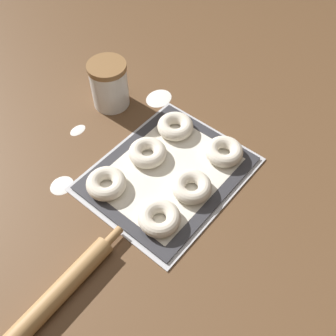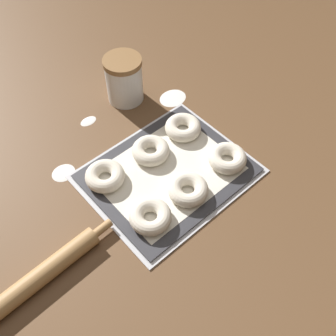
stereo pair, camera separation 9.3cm
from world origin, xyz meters
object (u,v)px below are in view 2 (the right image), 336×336
(bagel_front_left, at_px, (150,216))
(flour_canister, at_px, (124,79))
(bagel_back_center, at_px, (151,151))
(baking_tray, at_px, (168,174))
(bagel_back_right, at_px, (183,128))
(bagel_back_left, at_px, (105,176))
(bagel_front_right, at_px, (227,158))
(bagel_front_center, at_px, (188,189))
(rolling_pin, at_px, (34,281))

(bagel_front_left, distance_m, flour_canister, 0.46)
(bagel_back_center, bearing_deg, baking_tray, -93.40)
(bagel_back_right, relative_size, flour_canister, 0.71)
(bagel_back_left, distance_m, flour_canister, 0.34)
(bagel_front_right, xyz_separation_m, bagel_back_left, (-0.28, 0.17, 0.00))
(baking_tray, relative_size, bagel_back_right, 4.10)
(bagel_back_left, height_order, flour_canister, flour_canister)
(bagel_front_center, distance_m, bagel_back_center, 0.16)
(bagel_front_right, bearing_deg, rolling_pin, 175.17)
(bagel_back_center, relative_size, flour_canister, 0.71)
(bagel_front_left, relative_size, bagel_back_left, 1.00)
(baking_tray, distance_m, bagel_front_right, 0.17)
(baking_tray, distance_m, flour_canister, 0.34)
(bagel_back_center, xyz_separation_m, flour_canister, (0.10, 0.24, 0.05))
(bagel_back_center, height_order, rolling_pin, bagel_back_center)
(bagel_front_center, xyz_separation_m, bagel_back_center, (0.01, 0.16, 0.00))
(bagel_back_left, xyz_separation_m, flour_canister, (0.24, 0.23, 0.05))
(flour_canister, distance_m, rolling_pin, 0.64)
(bagel_front_left, bearing_deg, bagel_back_center, 49.64)
(bagel_front_right, bearing_deg, bagel_back_right, 94.36)
(baking_tray, distance_m, bagel_back_center, 0.08)
(baking_tray, relative_size, bagel_front_left, 4.10)
(baking_tray, xyz_separation_m, bagel_back_left, (-0.14, 0.09, 0.03))
(baking_tray, xyz_separation_m, bagel_back_center, (0.00, 0.08, 0.03))
(bagel_front_left, relative_size, bagel_back_center, 1.00)
(flour_canister, bearing_deg, baking_tray, -108.02)
(bagel_front_left, distance_m, bagel_front_right, 0.27)
(flour_canister, bearing_deg, bagel_back_center, -112.34)
(baking_tray, height_order, bagel_front_right, bagel_front_right)
(baking_tray, xyz_separation_m, bagel_back_right, (0.13, 0.08, 0.03))
(bagel_front_right, bearing_deg, bagel_front_left, -179.98)
(baking_tray, relative_size, bagel_back_left, 4.10)
(bagel_back_left, distance_m, bagel_back_center, 0.15)
(bagel_front_right, distance_m, bagel_back_right, 0.16)
(bagel_front_left, distance_m, bagel_back_right, 0.31)
(bagel_back_left, relative_size, flour_canister, 0.71)
(bagel_back_right, xyz_separation_m, flour_canister, (-0.03, 0.24, 0.05))
(bagel_front_center, bearing_deg, bagel_back_right, 50.40)
(bagel_front_right, relative_size, bagel_back_center, 1.00)
(bagel_front_center, height_order, bagel_front_right, same)
(bagel_front_center, relative_size, bagel_back_center, 1.00)
(bagel_back_left, height_order, bagel_back_right, same)
(bagel_front_left, xyz_separation_m, flour_canister, (0.23, 0.40, 0.05))
(baking_tray, distance_m, bagel_front_center, 0.09)
(bagel_front_left, bearing_deg, bagel_front_center, -1.64)
(bagel_back_center, bearing_deg, bagel_front_right, -49.04)
(rolling_pin, bearing_deg, bagel_back_left, 23.62)
(bagel_back_left, xyz_separation_m, bagel_back_right, (0.27, -0.01, 0.00))
(baking_tray, relative_size, flour_canister, 2.91)
(bagel_back_left, height_order, bagel_back_center, same)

